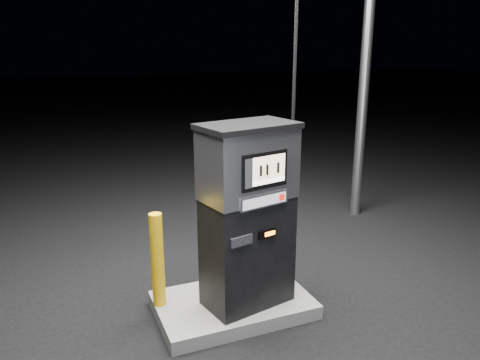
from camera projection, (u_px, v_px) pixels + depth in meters
name	position (u px, v px, depth m)	size (l,w,h in m)	color
ground	(233.00, 311.00, 4.99)	(80.00, 80.00, 0.00)	black
pump_island	(233.00, 305.00, 4.97)	(1.60, 1.00, 0.15)	slate
fuel_dispenser	(248.00, 215.00, 4.63)	(1.08, 0.74, 3.89)	black
bollard_left	(157.00, 260.00, 4.71)	(0.13, 0.13, 0.99)	#F4B30D
bollard_right	(282.00, 244.00, 5.20)	(0.12, 0.12, 0.90)	#F4B30D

